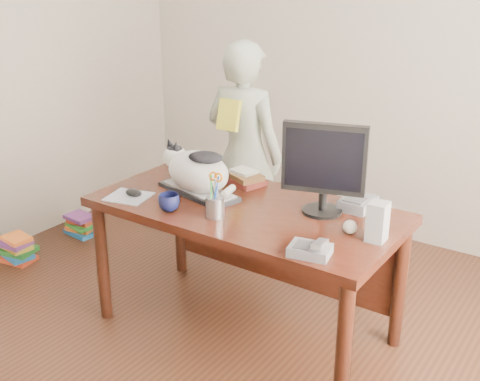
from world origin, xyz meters
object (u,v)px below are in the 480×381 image
(pen_cup, at_px, (215,204))
(coffee_mug, at_px, (169,202))
(person, at_px, (244,155))
(book_stack, at_px, (245,178))
(monitor, at_px, (324,164))
(book_pile_a, at_px, (17,249))
(mouse, at_px, (134,193))
(desk, at_px, (254,226))
(phone, at_px, (311,249))
(baseball, at_px, (350,227))
(cat, at_px, (196,169))
(calculator, at_px, (358,203))
(book_pile_b, at_px, (82,225))
(speaker, at_px, (378,222))
(keyboard, at_px, (199,191))

(pen_cup, bearing_deg, coffee_mug, -164.71)
(person, bearing_deg, book_stack, 121.44)
(monitor, relative_size, book_pile_a, 1.72)
(book_pile_a, bearing_deg, monitor, 8.76)
(person, bearing_deg, mouse, 82.63)
(monitor, bearing_deg, pen_cup, -158.69)
(monitor, height_order, book_pile_a, monitor)
(desk, xyz_separation_m, phone, (0.54, -0.38, 0.17))
(desk, bearing_deg, baseball, -8.32)
(cat, bearing_deg, monitor, 23.38)
(cat, height_order, monitor, monitor)
(cat, bearing_deg, calculator, 32.86)
(coffee_mug, height_order, book_stack, coffee_mug)
(mouse, height_order, book_pile_b, mouse)
(baseball, height_order, book_pile_a, baseball)
(calculator, xyz_separation_m, book_pile_b, (-2.21, 0.06, -0.71))
(cat, height_order, book_pile_a, cat)
(cat, relative_size, book_pile_a, 1.79)
(baseball, relative_size, book_pile_b, 0.26)
(mouse, relative_size, coffee_mug, 1.02)
(monitor, xyz_separation_m, speaker, (0.35, -0.14, -0.17))
(monitor, xyz_separation_m, book_pile_a, (-2.12, -0.33, -0.92))
(speaker, bearing_deg, pen_cup, -168.46)
(desk, height_order, book_stack, book_stack)
(book_stack, bearing_deg, book_pile_b, -164.30)
(coffee_mug, relative_size, book_stack, 0.44)
(mouse, relative_size, book_pile_a, 0.41)
(speaker, xyz_separation_m, book_stack, (-0.90, 0.28, -0.06))
(keyboard, distance_m, phone, 0.90)
(desk, distance_m, monitor, 0.56)
(pen_cup, distance_m, person, 1.02)
(monitor, relative_size, person, 0.31)
(desk, relative_size, book_pile_a, 5.92)
(pen_cup, bearing_deg, baseball, 17.03)
(calculator, bearing_deg, keyboard, -159.52)
(coffee_mug, bearing_deg, desk, 50.39)
(monitor, relative_size, book_pile_b, 1.80)
(coffee_mug, bearing_deg, mouse, 173.01)
(monitor, xyz_separation_m, book_stack, (-0.56, 0.14, -0.23))
(book_stack, distance_m, book_pile_b, 1.70)
(baseball, bearing_deg, phone, -98.91)
(monitor, bearing_deg, book_stack, 148.85)
(cat, height_order, book_stack, cat)
(mouse, height_order, coffee_mug, coffee_mug)
(speaker, height_order, book_pile_a, speaker)
(phone, bearing_deg, baseball, 69.46)
(phone, relative_size, book_pile_b, 0.77)
(person, relative_size, book_pile_a, 5.53)
(baseball, bearing_deg, mouse, -168.93)
(cat, relative_size, mouse, 4.34)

